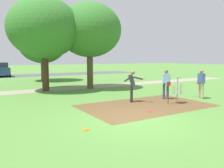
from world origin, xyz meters
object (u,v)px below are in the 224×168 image
at_px(frisbee_by_tee, 86,130).
at_px(player_throwing, 132,84).
at_px(frisbee_mid_grass, 194,96).
at_px(parked_car_center_left, 0,70).
at_px(tree_mid_right, 44,28).
at_px(player_waiting_left, 201,82).
at_px(tree_near_left, 42,43).
at_px(frisbee_far_left, 149,112).
at_px(player_foreground_watching, 166,82).
at_px(tree_near_right, 90,30).
at_px(disc_golf_basket, 176,89).

bearing_deg(frisbee_by_tee, player_throwing, 36.32).
bearing_deg(frisbee_mid_grass, player_throwing, 172.79).
xyz_separation_m(frisbee_by_tee, parked_car_center_left, (-0.08, 25.82, 0.91)).
bearing_deg(tree_mid_right, frisbee_mid_grass, -45.12).
xyz_separation_m(player_waiting_left, tree_near_left, (-4.98, 15.49, 2.94)).
xyz_separation_m(frisbee_far_left, tree_mid_right, (-2.12, 8.80, 4.43)).
height_order(frisbee_mid_grass, tree_mid_right, tree_mid_right).
relative_size(player_foreground_watching, tree_near_left, 0.29).
height_order(tree_mid_right, parked_car_center_left, tree_mid_right).
bearing_deg(tree_near_left, tree_near_right, -79.29).
xyz_separation_m(player_waiting_left, parked_car_center_left, (-8.25, 24.05, -0.05)).
relative_size(disc_golf_basket, tree_mid_right, 0.21).
bearing_deg(player_throwing, disc_golf_basket, -40.04).
relative_size(frisbee_far_left, tree_near_left, 0.03).
xyz_separation_m(player_throwing, frisbee_mid_grass, (4.34, -0.55, -0.98)).
bearing_deg(player_foreground_watching, parked_car_center_left, 105.58).
height_order(disc_golf_basket, parked_car_center_left, parked_car_center_left).
bearing_deg(player_waiting_left, frisbee_far_left, -168.93).
relative_size(player_foreground_watching, parked_car_center_left, 0.40).
height_order(frisbee_by_tee, tree_near_right, tree_near_right).
relative_size(player_foreground_watching, player_waiting_left, 1.00).
distance_m(disc_golf_basket, player_foreground_watching, 1.30).
distance_m(disc_golf_basket, tree_near_right, 8.65).
bearing_deg(parked_car_center_left, tree_near_right, -73.91).
bearing_deg(frisbee_mid_grass, frisbee_by_tee, -163.62).
bearing_deg(parked_car_center_left, frisbee_far_left, -81.93).
relative_size(player_foreground_watching, player_throwing, 1.00).
relative_size(player_throwing, parked_car_center_left, 0.40).
relative_size(player_foreground_watching, tree_mid_right, 0.26).
height_order(player_foreground_watching, frisbee_mid_grass, player_foreground_watching).
distance_m(frisbee_far_left, tree_near_left, 16.86).
height_order(frisbee_mid_grass, tree_near_right, tree_near_right).
bearing_deg(disc_golf_basket, tree_mid_right, 119.40).
bearing_deg(player_throwing, player_waiting_left, -17.49).
xyz_separation_m(tree_near_right, parked_car_center_left, (-4.78, 16.56, -3.55)).
bearing_deg(player_foreground_watching, tree_mid_right, 126.00).
distance_m(player_foreground_watching, frisbee_far_left, 3.59).
bearing_deg(tree_near_right, parked_car_center_left, 106.09).
bearing_deg(frisbee_far_left, tree_near_right, 81.65).
relative_size(disc_golf_basket, player_throwing, 0.81).
xyz_separation_m(player_throwing, tree_near_left, (-0.95, 14.22, 2.92)).
relative_size(frisbee_far_left, parked_car_center_left, 0.05).
height_order(disc_golf_basket, frisbee_far_left, disc_golf_basket).
bearing_deg(tree_near_right, frisbee_mid_grass, -60.86).
height_order(frisbee_by_tee, frisbee_mid_grass, same).
xyz_separation_m(player_foreground_watching, frisbee_by_tee, (-6.35, -2.75, -0.96)).
bearing_deg(player_throwing, tree_near_right, 84.84).
relative_size(frisbee_by_tee, tree_near_right, 0.04).
bearing_deg(tree_near_left, parked_car_center_left, 110.87).
height_order(player_foreground_watching, tree_near_left, tree_near_left).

